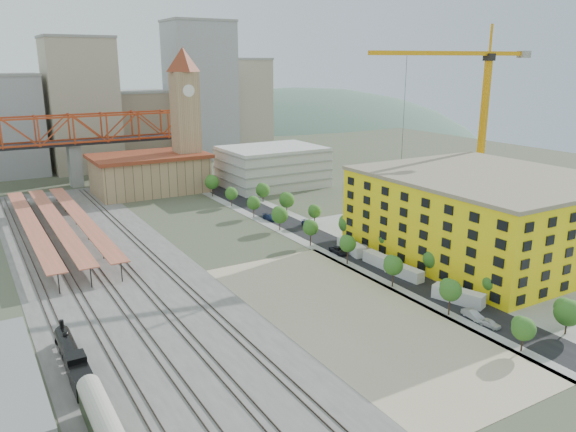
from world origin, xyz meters
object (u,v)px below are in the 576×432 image
construction_building (485,214)px  coach (105,427)px  tower_crane (475,101)px  car_0 (490,323)px  site_trailer_c (381,261)px  site_trailer_a (458,296)px  site_trailer_b (404,272)px  locomotive (73,358)px  clock_tower (185,106)px  site_trailer_d (351,247)px

construction_building → coach: construction_building is taller
tower_crane → car_0: 81.19m
site_trailer_c → coach: bearing=-156.8°
site_trailer_a → car_0: 10.28m
site_trailer_b → locomotive: bearing=177.2°
clock_tower → site_trailer_c: (8.00, -94.76, -27.41)m
construction_building → car_0: size_ratio=13.11×
site_trailer_b → coach: bearing=-166.2°
site_trailer_a → car_0: (-3.00, -9.81, -0.66)m
site_trailer_b → car_0: site_trailer_b is taller
site_trailer_c → tower_crane: bearing=21.5°
construction_building → site_trailer_a: construction_building is taller
site_trailer_d → site_trailer_a: bearing=-82.8°
site_trailer_a → site_trailer_c: site_trailer_a is taller
coach → car_0: size_ratio=4.34×
construction_building → site_trailer_d: size_ratio=5.33×
coach → car_0: bearing=-1.4°
site_trailer_c → site_trailer_d: (0.00, 10.69, 0.02)m
construction_building → site_trailer_b: construction_building is taller
locomotive → site_trailer_d: locomotive is taller
locomotive → site_trailer_d: size_ratio=2.12×
site_trailer_b → site_trailer_c: site_trailer_c is taller
clock_tower → site_trailer_a: clock_tower is taller
coach → construction_building: bearing=15.4°
site_trailer_a → site_trailer_b: 14.67m
clock_tower → locomotive: (-58.00, -105.35, -26.82)m
clock_tower → site_trailer_c: bearing=-85.2°
tower_crane → car_0: (-52.35, -53.10, -32.12)m
clock_tower → site_trailer_a: 120.43m
coach → site_trailer_a: (66.00, 8.32, -1.48)m
coach → tower_crane: (115.35, 51.60, 29.98)m
site_trailer_d → locomotive: bearing=-154.9°
construction_building → locomotive: bearing=-176.7°
clock_tower → tower_crane: (57.35, -73.72, 4.09)m
construction_building → site_trailer_a: (-26.00, -17.01, -8.10)m
construction_building → site_trailer_d: 31.55m
clock_tower → construction_building: size_ratio=1.03×
clock_tower → car_0: clock_tower is taller
clock_tower → site_trailer_a: size_ratio=5.41×
locomotive → site_trailer_a: bearing=-10.0°
locomotive → site_trailer_c: (66.00, 10.59, -0.59)m
site_trailer_c → site_trailer_d: site_trailer_d is taller
site_trailer_c → site_trailer_a: bearing=-91.6°
construction_building → tower_crane: size_ratio=0.95×
construction_building → site_trailer_b: 27.36m
clock_tower → site_trailer_d: 88.78m
site_trailer_c → locomotive: bearing=-172.5°
site_trailer_d → construction_building: bearing=-24.2°
site_trailer_a → car_0: bearing=-126.0°
construction_building → car_0: bearing=-137.2°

